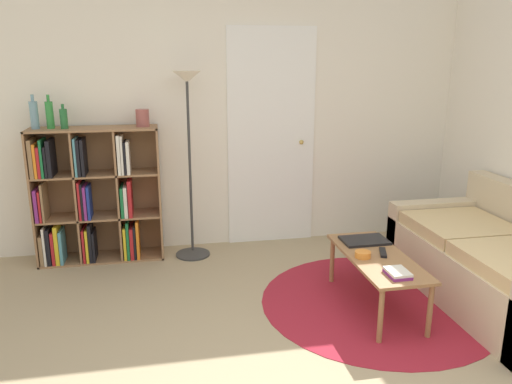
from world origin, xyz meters
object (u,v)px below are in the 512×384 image
Objects in this scene: couch at (503,266)px; vase_on_shelf at (143,118)px; laptop at (364,240)px; floor_lamp at (188,119)px; coffee_table at (377,262)px; bowl at (363,254)px; bookshelf at (92,198)px; bottle_middle at (50,115)px; bottle_right at (64,118)px; bottle_left at (34,115)px.

couch is 11.84× the size of vase_on_shelf.
couch is at bearing -21.04° from laptop.
floor_lamp reaches higher than couch.
bowl is (-0.12, -0.01, 0.07)m from coffee_table.
bookshelf is 8.05× the size of vase_on_shelf.
bottle_right is (0.12, -0.03, -0.03)m from bottle_middle.
laptop is 1.70× the size of bottle_right.
couch is 15.61× the size of bowl.
bookshelf is 3.47m from couch.
bottle_middle is at bearing 149.25° from bowl.
bottle_left is (-3.55, 1.45, 1.05)m from couch.
couch is 8.53× the size of bottle_right.
laptop is at bearing -24.18° from bottle_right.
laptop is (2.17, -1.08, -0.17)m from bookshelf.
bookshelf is 4.19× the size of bottle_left.
laptop is at bearing -22.68° from bottle_left.
bottle_middle is 0.77m from vase_on_shelf.
vase_on_shelf is at bearing -0.50° from bottle_middle.
bottle_left reaches higher than bookshelf.
coffee_table is 2.96m from bottle_middle.
floor_lamp is 14.82× the size of bowl.
couch reaches higher than bowl.
coffee_table is at bearing -32.54° from bookshelf.
bowl is 2.94m from bottle_left.
bottle_left reaches higher than bottle_middle.
bottle_right is at bearing 176.52° from floor_lamp.
bottle_left is (-2.58, 1.08, 0.92)m from laptop.
bookshelf is 2.55m from coffee_table.
vase_on_shelf is (-0.40, 0.08, 0.01)m from floor_lamp.
bottle_left is at bearing 157.76° from couch.
coffee_table is 6.74× the size of vase_on_shelf.
bookshelf is at bearing -0.25° from bottle_left.
coffee_table is 3.54× the size of bottle_middle.
floor_lamp reaches higher than bottle_left.
bookshelf is 1.20× the size of coffee_table.
laptop is at bearing -26.40° from bookshelf.
bookshelf reaches higher than coffee_table.
bottle_middle reaches higher than bottle_right.
couch is (2.25, -1.36, -1.00)m from floor_lamp.
floor_lamp is at bearing 142.54° from laptop.
bowl is at bearing -114.92° from laptop.
bottle_left is at bearing 179.75° from bookshelf.
bowl is at bearing -41.60° from vase_on_shelf.
floor_lamp is at bearing -5.82° from bookshelf.
bottle_middle reaches higher than bowl.
bottle_left is at bearing 175.95° from floor_lamp.
bowl is 0.39× the size of bottle_left.
bookshelf is at bearing 153.60° from laptop.
bottle_middle is at bearing 175.50° from floor_lamp.
couch reaches higher than coffee_table.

